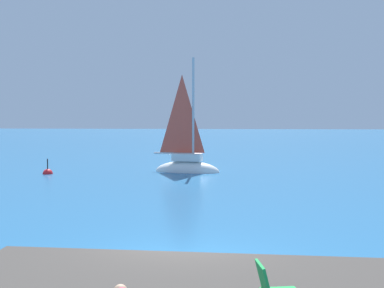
{
  "coord_description": "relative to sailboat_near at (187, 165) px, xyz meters",
  "views": [
    {
      "loc": [
        0.86,
        -11.41,
        3.63
      ],
      "look_at": [
        -0.57,
        13.59,
        1.88
      ],
      "focal_mm": 46.95,
      "sensor_mm": 36.0,
      "label": 1
    }
  ],
  "objects": [
    {
      "name": "sailboat_near",
      "position": [
        0.0,
        0.0,
        0.0
      ],
      "size": [
        3.96,
        1.91,
        7.2
      ],
      "rotation": [
        0.0,
        0.0,
        6.11
      ],
      "color": "white",
      "rests_on": "ground"
    },
    {
      "name": "beach_chair",
      "position": [
        2.69,
        -21.81,
        0.74
      ],
      "size": [
        0.66,
        0.57,
        0.8
      ],
      "rotation": [
        0.0,
        0.0,
        0.16
      ],
      "color": "green",
      "rests_on": "shore_ledge"
    },
    {
      "name": "ground_plane",
      "position": [
        1.08,
        -17.31,
        -0.39
      ],
      "size": [
        160.0,
        160.0,
        0.0
      ],
      "primitive_type": "plane",
      "color": "#236093"
    },
    {
      "name": "boulder_seaward",
      "position": [
        2.85,
        -18.28,
        -0.39
      ],
      "size": [
        0.84,
        0.92,
        0.51
      ],
      "primitive_type": "cube",
      "rotation": [
        -0.04,
        -0.13,
        1.16
      ],
      "color": "#424236",
      "rests_on": "ground"
    },
    {
      "name": "marker_buoy",
      "position": [
        -7.74,
        -1.31,
        -0.38
      ],
      "size": [
        0.56,
        0.56,
        1.13
      ],
      "color": "red",
      "rests_on": "ground"
    }
  ]
}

